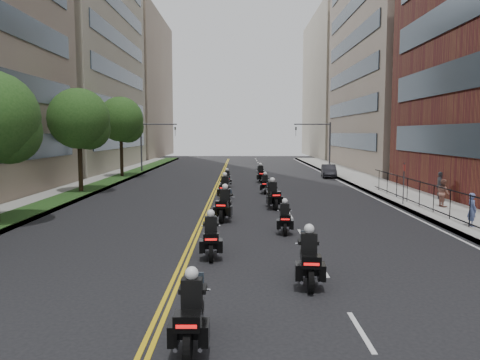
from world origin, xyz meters
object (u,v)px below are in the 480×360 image
(motorcycle_0, at_px, (191,316))
(motorcycle_3, at_px, (285,219))
(parked_sedan, at_px, (329,171))
(pedestrian_b, at_px, (443,193))
(motorcycle_8, at_px, (227,180))
(motorcycle_1, at_px, (309,261))
(motorcycle_6, at_px, (225,189))
(motorcycle_5, at_px, (273,196))
(motorcycle_9, at_px, (261,175))
(motorcycle_7, at_px, (265,185))
(pedestrian_a, at_px, (472,210))
(pedestrian_c, at_px, (440,185))
(motorcycle_4, at_px, (225,206))
(motorcycle_2, at_px, (211,238))

(motorcycle_0, xyz_separation_m, motorcycle_3, (3.01, 11.19, -0.05))
(parked_sedan, bearing_deg, pedestrian_b, -74.75)
(motorcycle_8, bearing_deg, parked_sedan, 38.32)
(motorcycle_0, bearing_deg, motorcycle_8, 90.01)
(motorcycle_1, distance_m, motorcycle_6, 17.79)
(motorcycle_0, height_order, motorcycle_5, motorcycle_5)
(motorcycle_1, height_order, motorcycle_9, motorcycle_1)
(motorcycle_5, xyz_separation_m, motorcycle_9, (-0.07, 14.58, -0.03))
(motorcycle_7, bearing_deg, pedestrian_a, -52.54)
(motorcycle_8, xyz_separation_m, pedestrian_c, (14.07, -8.12, 0.43))
(motorcycle_8, distance_m, parked_sedan, 13.03)
(motorcycle_6, bearing_deg, motorcycle_5, -47.10)
(pedestrian_c, bearing_deg, parked_sedan, 41.19)
(motorcycle_1, distance_m, motorcycle_4, 10.49)
(motorcycle_6, distance_m, pedestrian_b, 13.47)
(parked_sedan, bearing_deg, motorcycle_8, -133.29)
(motorcycle_5, relative_size, motorcycle_8, 1.18)
(motorcycle_4, bearing_deg, parked_sedan, 75.28)
(motorcycle_1, bearing_deg, motorcycle_5, 94.90)
(pedestrian_b, bearing_deg, pedestrian_a, 163.82)
(motorcycle_9, relative_size, parked_sedan, 0.62)
(motorcycle_2, relative_size, motorcycle_8, 1.10)
(motorcycle_3, relative_size, motorcycle_6, 0.84)
(motorcycle_5, bearing_deg, motorcycle_6, 121.73)
(motorcycle_1, height_order, motorcycle_8, motorcycle_1)
(motorcycle_4, distance_m, parked_sedan, 25.15)
(motorcycle_1, distance_m, motorcycle_9, 28.51)
(motorcycle_6, distance_m, motorcycle_7, 4.44)
(motorcycle_1, relative_size, pedestrian_c, 1.35)
(motorcycle_6, bearing_deg, motorcycle_3, -70.35)
(pedestrian_a, height_order, pedestrian_b, pedestrian_b)
(motorcycle_4, relative_size, motorcycle_6, 1.02)
(motorcycle_2, distance_m, parked_sedan, 31.81)
(motorcycle_0, distance_m, pedestrian_a, 16.75)
(motorcycle_3, distance_m, parked_sedan, 27.06)
(motorcycle_4, xyz_separation_m, motorcycle_7, (2.64, 10.80, -0.11))
(pedestrian_a, distance_m, pedestrian_c, 9.18)
(motorcycle_8, height_order, pedestrian_b, pedestrian_b)
(motorcycle_4, distance_m, pedestrian_c, 15.34)
(motorcycle_3, relative_size, motorcycle_9, 0.88)
(motorcycle_3, relative_size, pedestrian_b, 1.29)
(motorcycle_3, relative_size, motorcycle_4, 0.83)
(pedestrian_a, bearing_deg, motorcycle_0, 134.58)
(motorcycle_7, bearing_deg, motorcycle_4, -100.56)
(pedestrian_c, bearing_deg, motorcycle_4, 143.13)
(motorcycle_6, relative_size, pedestrian_a, 1.60)
(motorcycle_6, height_order, pedestrian_b, motorcycle_6)
(motorcycle_5, xyz_separation_m, pedestrian_b, (9.94, -0.27, 0.23))
(motorcycle_9, distance_m, pedestrian_c, 16.17)
(motorcycle_6, bearing_deg, motorcycle_8, 93.76)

